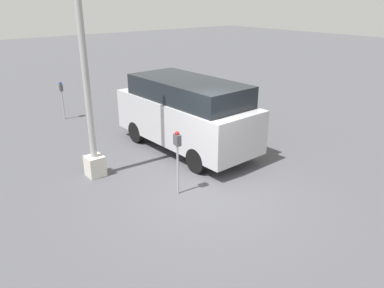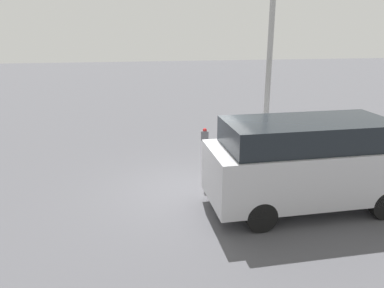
{
  "view_description": "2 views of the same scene",
  "coord_description": "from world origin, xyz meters",
  "views": [
    {
      "loc": [
        -5.88,
        5.32,
        4.4
      ],
      "look_at": [
        0.41,
        0.21,
        1.2
      ],
      "focal_mm": 35.0,
      "sensor_mm": 36.0,
      "label": 1
    },
    {
      "loc": [
        -1.51,
        -8.93,
        4.17
      ],
      "look_at": [
        0.15,
        0.71,
        1.11
      ],
      "focal_mm": 35.0,
      "sensor_mm": 36.0,
      "label": 2
    }
  ],
  "objects": [
    {
      "name": "parked_van",
      "position": [
        2.56,
        -1.32,
        1.18
      ],
      "size": [
        4.79,
        1.99,
        2.17
      ],
      "rotation": [
        0.0,
        0.0,
        0.02
      ],
      "color": "#B2B2B7",
      "rests_on": "ground"
    },
    {
      "name": "parking_meter_near",
      "position": [
        0.47,
        0.59,
        1.16
      ],
      "size": [
        0.21,
        0.14,
        1.58
      ],
      "rotation": [
        0.0,
        0.0,
        -0.15
      ],
      "color": "#9E9EA3",
      "rests_on": "ground"
    },
    {
      "name": "lamp_post",
      "position": [
        2.61,
        1.69,
        1.84
      ],
      "size": [
        0.44,
        0.44,
        5.63
      ],
      "color": "beige",
      "rests_on": "ground"
    },
    {
      "name": "ground_plane",
      "position": [
        0.0,
        0.0,
        0.0
      ],
      "size": [
        80.0,
        80.0,
        0.0
      ],
      "primitive_type": "plane",
      "color": "#4C4C51"
    }
  ]
}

